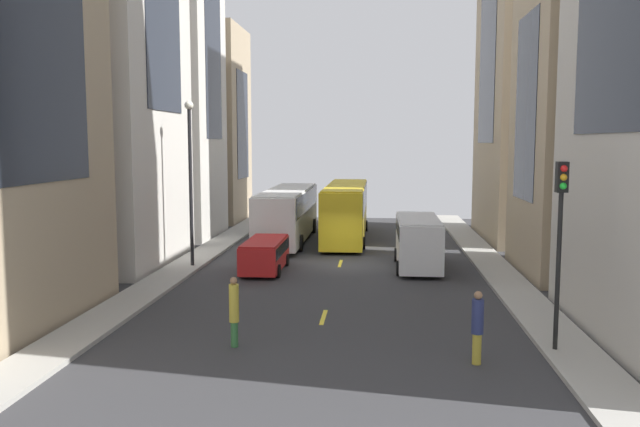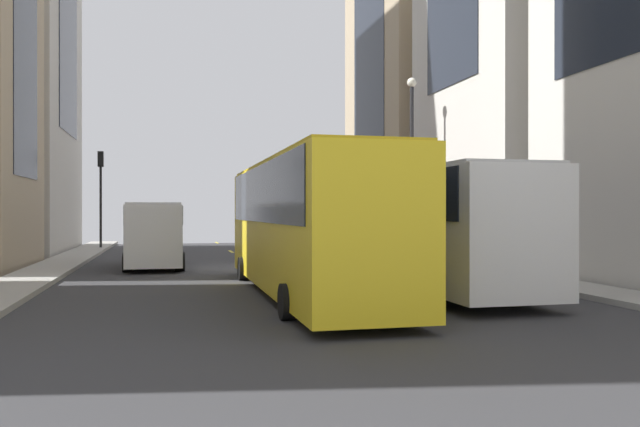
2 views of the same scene
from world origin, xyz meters
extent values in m
plane|color=#333335|center=(0.00, 0.00, 0.00)|extent=(41.38, 41.38, 0.00)
cube|color=#9E9B93|center=(-7.79, 0.00, 0.07)|extent=(1.81, 44.00, 0.15)
cube|color=#9E9B93|center=(7.79, 0.00, 0.07)|extent=(1.81, 44.00, 0.15)
cube|color=yellow|center=(0.00, -10.50, 0.01)|extent=(0.16, 2.00, 0.01)
cube|color=yellow|center=(0.00, 0.00, 0.01)|extent=(0.16, 2.00, 0.01)
cube|color=yellow|center=(0.00, 10.50, 0.01)|extent=(0.16, 2.00, 0.01)
cube|color=yellow|center=(0.00, 21.00, 0.01)|extent=(0.16, 2.00, 0.01)
cube|color=beige|center=(-12.54, 8.94, 14.54)|extent=(7.30, 7.17, 29.09)
cube|color=#1E232D|center=(-12.54, 8.94, 14.54)|extent=(7.37, 3.94, 16.00)
cube|color=tan|center=(-13.33, 17.91, 7.68)|extent=(8.89, 7.36, 15.35)
cube|color=#1E232D|center=(-13.33, 17.91, 7.68)|extent=(8.97, 4.05, 8.44)
cube|color=tan|center=(12.07, -1.57, 7.97)|extent=(6.35, 7.76, 15.94)
cube|color=#1E232D|center=(12.07, -1.57, 7.97)|extent=(6.41, 4.27, 8.77)
cube|color=tan|center=(12.87, 9.91, 13.96)|extent=(7.95, 10.75, 27.93)
cube|color=#1E232D|center=(12.87, 9.91, 13.96)|extent=(8.03, 5.91, 15.36)
cube|color=silver|center=(-3.81, 7.40, 1.77)|extent=(2.55, 12.35, 3.00)
cube|color=black|center=(-3.81, 7.40, 2.62)|extent=(2.60, 11.36, 1.20)
cube|color=beige|center=(-3.81, 7.40, 3.31)|extent=(2.45, 11.85, 0.08)
cylinder|color=black|center=(-4.98, 11.23, 0.50)|extent=(0.46, 1.00, 1.00)
cylinder|color=black|center=(-2.63, 11.23, 0.50)|extent=(0.46, 1.00, 1.00)
cylinder|color=black|center=(-4.98, 3.57, 0.50)|extent=(0.46, 1.00, 1.00)
cylinder|color=black|center=(-2.63, 3.57, 0.50)|extent=(0.46, 1.00, 1.00)
cube|color=yellow|center=(-0.13, 8.61, 1.86)|extent=(2.45, 12.78, 3.30)
cube|color=black|center=(-0.13, 8.61, 2.72)|extent=(2.50, 11.76, 1.48)
cube|color=gold|center=(-0.13, 8.61, 3.55)|extent=(2.35, 12.27, 0.08)
cylinder|color=black|center=(-1.26, 12.57, 0.38)|extent=(0.44, 0.76, 0.76)
cylinder|color=black|center=(0.99, 12.57, 0.38)|extent=(0.44, 0.76, 0.76)
cylinder|color=black|center=(-1.26, 4.64, 0.38)|extent=(0.44, 0.76, 0.76)
cylinder|color=black|center=(0.99, 4.64, 0.38)|extent=(0.44, 0.76, 0.76)
cube|color=white|center=(3.96, -0.96, 1.35)|extent=(2.05, 5.95, 2.30)
cube|color=black|center=(3.96, -0.96, 2.10)|extent=(2.09, 5.47, 0.69)
cube|color=silver|center=(3.96, -0.96, 2.54)|extent=(1.97, 5.71, 0.08)
cylinder|color=black|center=(3.02, 0.89, 0.36)|extent=(0.37, 0.72, 0.72)
cylinder|color=black|center=(4.91, 0.89, 0.36)|extent=(0.37, 0.72, 0.72)
cylinder|color=black|center=(3.02, -2.80, 0.36)|extent=(0.37, 0.72, 0.72)
cylinder|color=black|center=(4.91, -2.80, 0.36)|extent=(0.37, 0.72, 0.72)
cube|color=red|center=(-3.59, -2.31, 0.82)|extent=(1.78, 4.62, 1.31)
cube|color=black|center=(-3.59, -2.31, 1.15)|extent=(1.81, 4.25, 0.55)
cube|color=#A91A1A|center=(-3.59, -2.31, 1.52)|extent=(1.71, 4.43, 0.08)
cylinder|color=black|center=(-4.41, -0.88, 0.31)|extent=(0.32, 0.62, 0.62)
cylinder|color=black|center=(-2.77, -0.88, 0.31)|extent=(0.32, 0.62, 0.62)
cylinder|color=black|center=(-4.41, -3.74, 0.31)|extent=(0.32, 0.62, 0.62)
cylinder|color=black|center=(-2.77, -3.74, 0.31)|extent=(0.32, 0.62, 0.62)
cylinder|color=#336B38|center=(-2.47, -14.13, 0.40)|extent=(0.23, 0.23, 0.80)
cylinder|color=gold|center=(-2.47, -14.13, 1.39)|extent=(0.31, 0.31, 1.19)
sphere|color=#8C6647|center=(-2.47, -14.13, 2.10)|extent=(0.23, 0.23, 0.23)
cylinder|color=gold|center=(4.79, -15.06, 0.45)|extent=(0.26, 0.26, 0.90)
cylinder|color=navy|center=(4.79, -15.06, 1.40)|extent=(0.34, 0.34, 1.00)
sphere|color=#8C6647|center=(4.79, -15.06, 2.02)|extent=(0.23, 0.23, 0.23)
cylinder|color=black|center=(7.28, -13.93, 2.51)|extent=(0.14, 0.14, 4.73)
cube|color=black|center=(7.28, -13.93, 5.33)|extent=(0.32, 0.32, 0.90)
sphere|color=red|center=(7.28, -14.10, 5.58)|extent=(0.20, 0.20, 0.20)
sphere|color=orange|center=(7.28, -14.10, 5.33)|extent=(0.20, 0.20, 0.20)
sphere|color=green|center=(7.28, -14.10, 5.07)|extent=(0.20, 0.20, 0.20)
cylinder|color=black|center=(-7.38, -1.87, 4.05)|extent=(0.18, 0.18, 7.81)
sphere|color=silver|center=(-7.38, -1.87, 8.14)|extent=(0.44, 0.44, 0.44)
camera|label=1|loc=(1.92, -33.38, 6.35)|focal=36.35mm
camera|label=2|loc=(3.48, 25.59, 2.24)|focal=36.00mm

